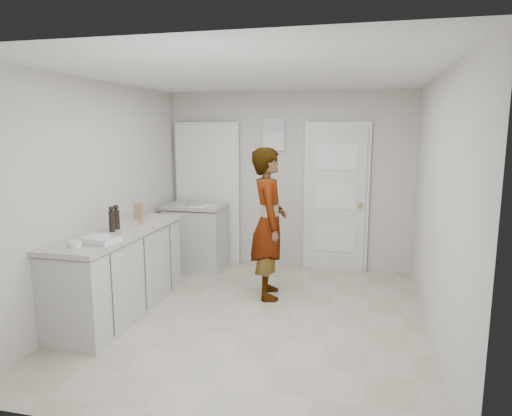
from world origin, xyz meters
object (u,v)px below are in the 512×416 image
(egg_bowl, at_px, (75,244))
(person, at_px, (269,223))
(cake_mix_box, at_px, (139,211))
(oil_cruet_a, at_px, (116,217))
(baking_dish, at_px, (100,240))
(spice_jar, at_px, (142,221))
(oil_cruet_b, at_px, (112,219))

(egg_bowl, bearing_deg, person, 47.38)
(person, xyz_separation_m, cake_mix_box, (-1.50, -0.30, 0.14))
(oil_cruet_a, height_order, baking_dish, oil_cruet_a)
(cake_mix_box, distance_m, egg_bowl, 1.30)
(cake_mix_box, xyz_separation_m, spice_jar, (0.16, -0.26, -0.06))
(spice_jar, xyz_separation_m, egg_bowl, (-0.13, -1.03, -0.01))
(spice_jar, height_order, oil_cruet_b, oil_cruet_b)
(cake_mix_box, bearing_deg, person, 21.56)
(cake_mix_box, xyz_separation_m, oil_cruet_a, (0.02, -0.55, 0.03))
(oil_cruet_a, bearing_deg, oil_cruet_b, -81.53)
(person, height_order, baking_dish, person)
(oil_cruet_a, xyz_separation_m, egg_bowl, (0.01, -0.75, -0.10))
(egg_bowl, bearing_deg, cake_mix_box, 91.48)
(person, xyz_separation_m, egg_bowl, (-1.47, -1.60, 0.06))
(cake_mix_box, bearing_deg, egg_bowl, -78.30)
(person, xyz_separation_m, spice_jar, (-1.34, -0.56, 0.07))
(cake_mix_box, height_order, baking_dish, cake_mix_box)
(person, xyz_separation_m, baking_dish, (-1.32, -1.42, 0.06))
(cake_mix_box, height_order, oil_cruet_a, oil_cruet_a)
(oil_cruet_a, distance_m, egg_bowl, 0.75)
(cake_mix_box, bearing_deg, baking_dish, -70.47)
(person, distance_m, egg_bowl, 2.17)
(egg_bowl, bearing_deg, spice_jar, 82.78)
(cake_mix_box, bearing_deg, oil_cruet_a, -77.39)
(oil_cruet_a, xyz_separation_m, oil_cruet_b, (0.02, -0.12, 0.00))
(person, bearing_deg, oil_cruet_a, 104.61)
(spice_jar, relative_size, egg_bowl, 0.57)
(spice_jar, distance_m, oil_cruet_b, 0.44)
(person, relative_size, spice_jar, 24.77)
(person, bearing_deg, baking_dish, 121.78)
(egg_bowl, bearing_deg, oil_cruet_b, 89.29)
(person, height_order, oil_cruet_b, person)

